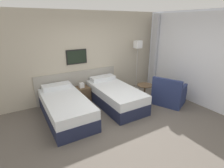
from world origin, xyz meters
TOP-DOWN VIEW (x-y plane):
  - ground_plane at (0.00, 0.00)m, footprint 16.00×16.00m
  - wall_headboard at (-0.03, 2.22)m, footprint 10.00×0.10m
  - wall_window at (2.50, -0.05)m, footprint 0.21×4.69m
  - bed_near_door at (-1.22, 1.14)m, footprint 0.99×2.04m
  - bed_near_window at (0.27, 1.14)m, footprint 0.99×2.04m
  - nightstand at (-0.48, 1.90)m, footprint 0.45×0.42m
  - floor_lamp at (1.63, 1.87)m, footprint 0.24×0.24m
  - side_table at (1.19, 0.88)m, footprint 0.48×0.48m
  - armchair at (1.72, 0.39)m, footprint 1.03×1.08m

SIDE VIEW (x-z plane):
  - ground_plane at x=0.00m, z-range 0.00..0.00m
  - nightstand at x=-0.48m, z-range -0.06..0.54m
  - armchair at x=1.72m, z-range -0.15..0.72m
  - bed_near_door at x=-1.22m, z-range -0.06..0.64m
  - bed_near_window at x=0.27m, z-range -0.06..0.64m
  - side_table at x=1.19m, z-range 0.11..0.67m
  - wall_headboard at x=-0.03m, z-range -0.05..2.65m
  - wall_window at x=2.50m, z-range -0.01..2.69m
  - floor_lamp at x=1.63m, z-range 0.59..2.36m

